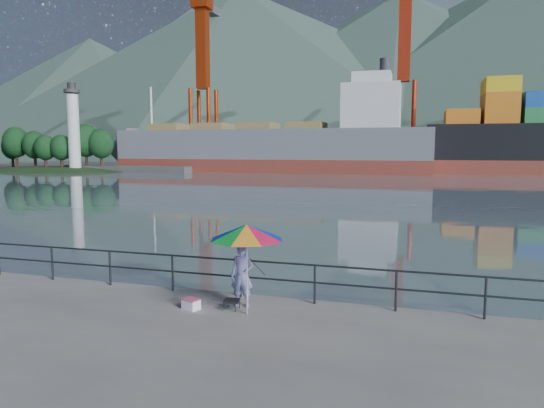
{
  "coord_description": "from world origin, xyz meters",
  "views": [
    {
      "loc": [
        7.31,
        -10.08,
        3.95
      ],
      "look_at": [
        2.61,
        6.0,
        2.0
      ],
      "focal_mm": 32.0,
      "sensor_mm": 36.0,
      "label": 1
    }
  ],
  "objects_px": {
    "bulk_carrier": "(280,147)",
    "fisherman": "(242,275)",
    "beach_umbrella": "(247,232)",
    "cooler_bag": "(191,305)"
  },
  "relations": [
    {
      "from": "cooler_bag",
      "to": "beach_umbrella",
      "type": "bearing_deg",
      "value": 23.05
    },
    {
      "from": "fisherman",
      "to": "bulk_carrier",
      "type": "relative_size",
      "value": 0.03
    },
    {
      "from": "bulk_carrier",
      "to": "cooler_bag",
      "type": "bearing_deg",
      "value": -76.42
    },
    {
      "from": "beach_umbrella",
      "to": "bulk_carrier",
      "type": "bearing_deg",
      "value": 104.7
    },
    {
      "from": "cooler_bag",
      "to": "fisherman",
      "type": "bearing_deg",
      "value": 48.46
    },
    {
      "from": "bulk_carrier",
      "to": "fisherman",
      "type": "bearing_deg",
      "value": -75.43
    },
    {
      "from": "beach_umbrella",
      "to": "bulk_carrier",
      "type": "relative_size",
      "value": 0.04
    },
    {
      "from": "fisherman",
      "to": "beach_umbrella",
      "type": "relative_size",
      "value": 0.73
    },
    {
      "from": "fisherman",
      "to": "cooler_bag",
      "type": "distance_m",
      "value": 1.43
    },
    {
      "from": "beach_umbrella",
      "to": "cooler_bag",
      "type": "height_order",
      "value": "beach_umbrella"
    }
  ]
}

